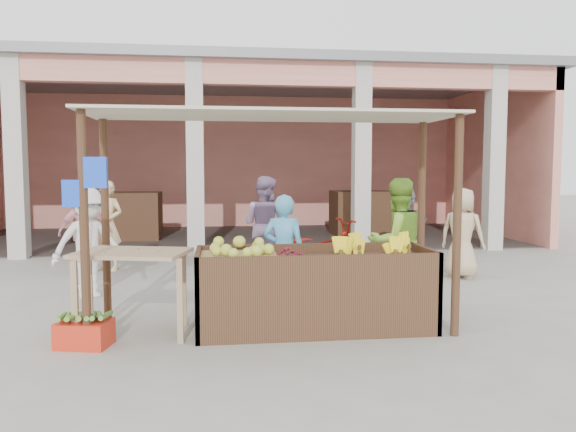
{
  "coord_description": "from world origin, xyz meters",
  "views": [
    {
      "loc": [
        -0.57,
        -6.07,
        1.78
      ],
      "look_at": [
        0.36,
        1.2,
        1.17
      ],
      "focal_mm": 35.0,
      "sensor_mm": 36.0,
      "label": 1
    }
  ],
  "objects": [
    {
      "name": "ground",
      "position": [
        0.0,
        0.0,
        0.0
      ],
      "size": [
        60.0,
        60.0,
        0.0
      ],
      "primitive_type": "plane",
      "color": "gray",
      "rests_on": "ground"
    },
    {
      "name": "market_building",
      "position": [
        0.05,
        8.93,
        2.7
      ],
      "size": [
        14.4,
        6.4,
        4.2
      ],
      "color": "#F08D7D",
      "rests_on": "ground"
    },
    {
      "name": "fruit_stall",
      "position": [
        0.5,
        0.0,
        0.4
      ],
      "size": [
        2.6,
        0.95,
        0.8
      ],
      "primitive_type": "cube",
      "color": "#4A301D",
      "rests_on": "ground"
    },
    {
      "name": "stall_awning",
      "position": [
        -0.01,
        0.06,
        1.98
      ],
      "size": [
        4.09,
        1.35,
        2.39
      ],
      "color": "#4A301D",
      "rests_on": "ground"
    },
    {
      "name": "banana_heap",
      "position": [
        1.16,
        -0.04,
        0.89
      ],
      "size": [
        1.02,
        0.56,
        0.19
      ],
      "primitive_type": null,
      "color": "yellow",
      "rests_on": "fruit_stall"
    },
    {
      "name": "melon_tray",
      "position": [
        -0.34,
        -0.04,
        0.9
      ],
      "size": [
        0.83,
        0.72,
        0.22
      ],
      "color": "#9D8151",
      "rests_on": "fruit_stall"
    },
    {
      "name": "berry_heap",
      "position": [
        0.19,
        -0.06,
        0.87
      ],
      "size": [
        0.41,
        0.34,
        0.13
      ],
      "primitive_type": "ellipsoid",
      "color": "maroon",
      "rests_on": "fruit_stall"
    },
    {
      "name": "side_table",
      "position": [
        -1.47,
        -0.02,
        0.77
      ],
      "size": [
        1.28,
        1.01,
        0.92
      ],
      "rotation": [
        0.0,
        0.0,
        -0.25
      ],
      "color": "tan",
      "rests_on": "ground"
    },
    {
      "name": "papaya_pile",
      "position": [
        -1.47,
        -0.02,
        1.02
      ],
      "size": [
        0.7,
        0.4,
        0.2
      ],
      "primitive_type": null,
      "color": "#4C8E2E",
      "rests_on": "side_table"
    },
    {
      "name": "red_crate",
      "position": [
        -1.9,
        -0.34,
        0.13
      ],
      "size": [
        0.57,
        0.47,
        0.26
      ],
      "primitive_type": "cube",
      "rotation": [
        0.0,
        0.0,
        -0.23
      ],
      "color": "red",
      "rests_on": "ground"
    },
    {
      "name": "plantain_bundle",
      "position": [
        -1.9,
        -0.34,
        0.3
      ],
      "size": [
        0.41,
        0.29,
        0.08
      ],
      "primitive_type": null,
      "color": "#578D33",
      "rests_on": "red_crate"
    },
    {
      "name": "produce_sacks",
      "position": [
        2.52,
        5.4,
        0.3
      ],
      "size": [
        0.78,
        0.49,
        0.59
      ],
      "color": "maroon",
      "rests_on": "ground"
    },
    {
      "name": "vendor_blue",
      "position": [
        0.26,
        0.84,
        0.78
      ],
      "size": [
        0.7,
        0.61,
        1.57
      ],
      "primitive_type": "imported",
      "rotation": [
        0.0,
        0.0,
        2.79
      ],
      "color": "#4B9FCD",
      "rests_on": "ground"
    },
    {
      "name": "vendor_green",
      "position": [
        1.76,
        0.95,
        0.88
      ],
      "size": [
        0.93,
        0.65,
        1.76
      ],
      "primitive_type": "imported",
      "rotation": [
        0.0,
        0.0,
        3.35
      ],
      "color": "#7DB732",
      "rests_on": "ground"
    },
    {
      "name": "motorcycle",
      "position": [
        0.92,
        2.31,
        0.53
      ],
      "size": [
        1.15,
        2.14,
        1.06
      ],
      "primitive_type": "imported",
      "rotation": [
        0.0,
        0.0,
        1.8
      ],
      "color": "maroon",
      "rests_on": "ground"
    },
    {
      "name": "shopper_a",
      "position": [
        -2.35,
        1.93,
        0.82
      ],
      "size": [
        1.18,
        0.94,
        1.65
      ],
      "primitive_type": "imported",
      "rotation": [
        0.0,
        0.0,
        0.46
      ],
      "color": "silver",
      "rests_on": "ground"
    },
    {
      "name": "shopper_b",
      "position": [
        -2.78,
        3.69,
        0.78
      ],
      "size": [
        1.03,
        0.8,
        1.55
      ],
      "primitive_type": "imported",
      "rotation": [
        0.0,
        0.0,
        3.54
      ],
      "color": "pink",
      "rests_on": "ground"
    },
    {
      "name": "shopper_c",
      "position": [
        3.41,
        2.6,
        0.82
      ],
      "size": [
        0.93,
        0.91,
        1.63
      ],
      "primitive_type": "imported",
      "rotation": [
        0.0,
        0.0,
        2.4
      ],
      "color": "tan",
      "rests_on": "ground"
    },
    {
      "name": "shopper_d",
      "position": [
        3.36,
        5.23,
        0.76
      ],
      "size": [
        0.65,
        1.44,
        1.53
      ],
      "primitive_type": "imported",
      "rotation": [
        0.0,
        0.0,
        1.62
      ],
      "color": "#484752",
      "rests_on": "ground"
    },
    {
      "name": "shopper_e",
      "position": [
        -2.49,
        4.05,
        0.83
      ],
      "size": [
        0.74,
        0.66,
        1.66
      ],
      "primitive_type": "imported",
      "rotation": [
        0.0,
        0.0,
        -0.38
      ],
      "color": "tan",
      "rests_on": "ground"
    },
    {
      "name": "shopper_f",
      "position": [
        0.24,
        3.5,
        0.91
      ],
      "size": [
        1.02,
        0.91,
        1.82
      ],
      "primitive_type": "imported",
      "rotation": [
        0.0,
        0.0,
        2.57
      ],
      "color": "gray",
      "rests_on": "ground"
    }
  ]
}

